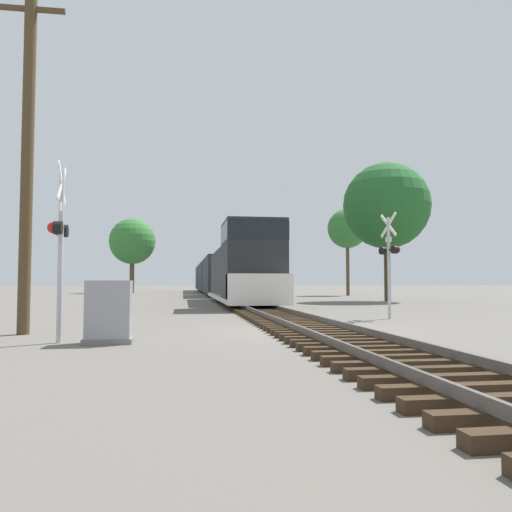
{
  "coord_description": "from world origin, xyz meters",
  "views": [
    {
      "loc": [
        -3.57,
        -13.75,
        1.38
      ],
      "look_at": [
        -0.78,
        5.3,
        2.4
      ],
      "focal_mm": 35.0,
      "sensor_mm": 36.0,
      "label": 1
    }
  ],
  "objects": [
    {
      "name": "freight_train",
      "position": [
        0.0,
        39.98,
        2.0
      ],
      "size": [
        3.04,
        63.74,
        4.52
      ],
      "color": "#232326",
      "rests_on": "ground"
    },
    {
      "name": "tree_mid_background",
      "position": [
        13.49,
        36.37,
        6.99
      ],
      "size": [
        4.15,
        4.15,
        9.11
      ],
      "color": "brown",
      "rests_on": "ground"
    },
    {
      "name": "crossing_signal_far",
      "position": [
        4.2,
        4.25,
        2.39
      ],
      "size": [
        0.54,
        1.01,
        4.02
      ],
      "rotation": [
        0.0,
        0.0,
        1.85
      ],
      "color": "#B7B7BC",
      "rests_on": "ground"
    },
    {
      "name": "tree_far_right",
      "position": [
        11.17,
        20.75,
        6.98
      ],
      "size": [
        6.31,
        6.31,
        10.15
      ],
      "color": "#473521",
      "rests_on": "ground"
    },
    {
      "name": "crossing_signal_near",
      "position": [
        -6.39,
        -1.77,
        2.41
      ],
      "size": [
        0.36,
        1.01,
        4.13
      ],
      "rotation": [
        0.0,
        0.0,
        -1.52
      ],
      "color": "#B7B7BC",
      "rests_on": "ground"
    },
    {
      "name": "relay_cabinet",
      "position": [
        -5.23,
        -2.03,
        0.7
      ],
      "size": [
        1.08,
        0.69,
        1.42
      ],
      "color": "slate",
      "rests_on": "ground"
    },
    {
      "name": "tree_deep_background",
      "position": [
        -10.04,
        51.76,
        6.62
      ],
      "size": [
        5.88,
        5.88,
        9.59
      ],
      "color": "brown",
      "rests_on": "ground"
    },
    {
      "name": "rail_track_bed",
      "position": [
        0.0,
        -0.0,
        0.14
      ],
      "size": [
        2.6,
        160.0,
        0.31
      ],
      "color": "#382819",
      "rests_on": "ground"
    },
    {
      "name": "utility_pole",
      "position": [
        -7.75,
        0.3,
        4.84
      ],
      "size": [
        1.8,
        0.32,
        9.47
      ],
      "color": "#4C3A23",
      "rests_on": "ground"
    },
    {
      "name": "ground_plane",
      "position": [
        0.0,
        0.0,
        0.0
      ],
      "size": [
        400.0,
        400.0,
        0.0
      ],
      "primitive_type": "plane",
      "color": "#666059"
    }
  ]
}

